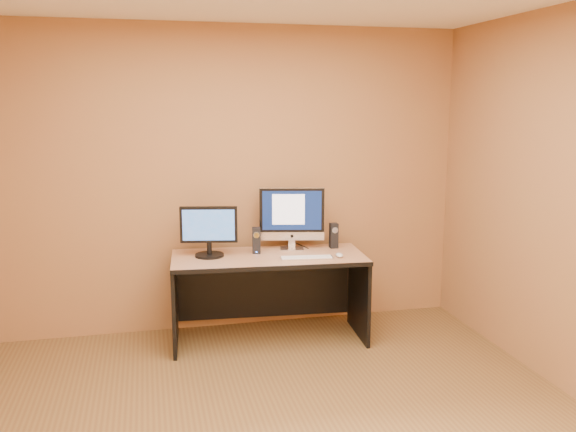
{
  "coord_description": "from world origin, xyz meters",
  "views": [
    {
      "loc": [
        -0.73,
        -3.17,
        1.95
      ],
      "look_at": [
        0.35,
        1.46,
        1.07
      ],
      "focal_mm": 38.0,
      "sensor_mm": 36.0,
      "label": 1
    }
  ],
  "objects": [
    {
      "name": "walls",
      "position": [
        0.0,
        0.0,
        1.3
      ],
      "size": [
        4.0,
        4.0,
        2.6
      ],
      "primitive_type": null,
      "color": "olive",
      "rests_on": "ground"
    },
    {
      "name": "desk",
      "position": [
        0.21,
        1.56,
        0.36
      ],
      "size": [
        1.61,
        0.8,
        0.72
      ],
      "primitive_type": null,
      "rotation": [
        0.0,
        0.0,
        -0.07
      ],
      "color": "tan",
      "rests_on": "ground"
    },
    {
      "name": "imac",
      "position": [
        0.45,
        1.74,
        0.99
      ],
      "size": [
        0.59,
        0.32,
        0.54
      ],
      "primitive_type": null,
      "rotation": [
        0.0,
        0.0,
        -0.21
      ],
      "color": "#B4B3B8",
      "rests_on": "desk"
    },
    {
      "name": "second_monitor",
      "position": [
        -0.26,
        1.65,
        0.93
      ],
      "size": [
        0.51,
        0.32,
        0.41
      ],
      "primitive_type": null,
      "rotation": [
        0.0,
        0.0,
        -0.19
      ],
      "color": "black",
      "rests_on": "desk"
    },
    {
      "name": "speaker_left",
      "position": [
        0.13,
        1.67,
        0.83
      ],
      "size": [
        0.08,
        0.08,
        0.22
      ],
      "primitive_type": null,
      "rotation": [
        0.0,
        0.0,
        -0.15
      ],
      "color": "black",
      "rests_on": "desk"
    },
    {
      "name": "speaker_right",
      "position": [
        0.81,
        1.71,
        0.83
      ],
      "size": [
        0.07,
        0.07,
        0.22
      ],
      "primitive_type": null,
      "rotation": [
        0.0,
        0.0,
        -0.01
      ],
      "color": "black",
      "rests_on": "desk"
    },
    {
      "name": "keyboard",
      "position": [
        0.49,
        1.4,
        0.73
      ],
      "size": [
        0.43,
        0.16,
        0.02
      ],
      "primitive_type": "cube",
      "rotation": [
        0.0,
        0.0,
        -0.11
      ],
      "color": "silver",
      "rests_on": "desk"
    },
    {
      "name": "mouse",
      "position": [
        0.76,
        1.39,
        0.74
      ],
      "size": [
        0.06,
        0.1,
        0.04
      ],
      "primitive_type": "ellipsoid",
      "rotation": [
        0.0,
        0.0,
        -0.07
      ],
      "color": "silver",
      "rests_on": "desk"
    },
    {
      "name": "cable_a",
      "position": [
        0.56,
        1.82,
        0.73
      ],
      "size": [
        0.06,
        0.21,
        0.01
      ],
      "primitive_type": "cylinder",
      "rotation": [
        1.57,
        0.0,
        0.25
      ],
      "color": "black",
      "rests_on": "desk"
    },
    {
      "name": "cable_b",
      "position": [
        0.43,
        1.83,
        0.73
      ],
      "size": [
        0.07,
        0.17,
        0.01
      ],
      "primitive_type": "cylinder",
      "rotation": [
        1.57,
        0.0,
        -0.36
      ],
      "color": "black",
      "rests_on": "desk"
    }
  ]
}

